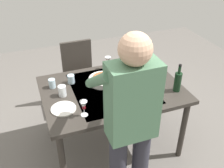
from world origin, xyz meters
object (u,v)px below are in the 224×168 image
object	(u,v)px
chair_near	(79,71)
person_server	(130,124)
wine_glass_right	(84,106)
water_cup_far_left	(124,75)
water_cup_near_left	(71,79)
water_cup_near_right	(62,91)
wine_glass_left	(108,61)
water_cup_far_right	(52,83)
wine_bottle	(178,81)
dinner_plate_near	(63,109)
dining_table	(112,94)
serving_bowl_pasta	(103,80)

from	to	relation	value
chair_near	person_server	size ratio (longest dim) A/B	0.54
wine_glass_right	water_cup_far_left	distance (m)	0.72
water_cup_near_left	water_cup_far_left	xyz separation A→B (m)	(-0.55, 0.11, 0.00)
water_cup_near_left	water_cup_near_right	bearing A→B (deg)	56.58
person_server	wine_glass_right	size ratio (longest dim) A/B	11.19
wine_glass_left	water_cup_far_right	world-z (taller)	wine_glass_left
wine_bottle	dinner_plate_near	distance (m)	1.14
dining_table	serving_bowl_pasta	size ratio (longest dim) A/B	4.71
chair_near	serving_bowl_pasta	bearing A→B (deg)	96.58
dining_table	chair_near	distance (m)	0.91
water_cup_near_left	dinner_plate_near	size ratio (longest dim) A/B	0.40
wine_glass_left	water_cup_near_right	size ratio (longest dim) A/B	1.38
wine_bottle	chair_near	bearing A→B (deg)	-57.45
dining_table	serving_bowl_pasta	xyz separation A→B (m)	(0.05, -0.14, 0.11)
chair_near	wine_glass_right	size ratio (longest dim) A/B	6.03
wine_glass_right	serving_bowl_pasta	size ratio (longest dim) A/B	0.50
dining_table	water_cup_near_right	size ratio (longest dim) A/B	12.89
person_server	wine_bottle	world-z (taller)	person_server
chair_near	water_cup_near_left	distance (m)	0.74
person_server	wine_glass_right	xyz separation A→B (m)	(0.24, -0.44, -0.08)
wine_glass_left	serving_bowl_pasta	bearing A→B (deg)	60.21
water_cup_far_right	serving_bowl_pasta	size ratio (longest dim) A/B	0.32
water_cup_near_left	water_cup_far_right	world-z (taller)	water_cup_far_right
wine_glass_left	serving_bowl_pasta	size ratio (longest dim) A/B	0.50
dining_table	water_cup_near_left	world-z (taller)	water_cup_near_left
person_server	water_cup_far_left	world-z (taller)	person_server
wine_glass_left	water_cup_far_left	xyz separation A→B (m)	(-0.09, 0.26, -0.06)
water_cup_near_left	water_cup_far_right	distance (m)	0.20
wine_glass_right	wine_bottle	bearing A→B (deg)	-176.72
wine_glass_left	water_cup_near_left	size ratio (longest dim) A/B	1.64
wine_glass_right	water_cup_far_left	xyz separation A→B (m)	(-0.56, -0.45, -0.06)
dining_table	wine_bottle	size ratio (longest dim) A/B	4.77
wine_glass_right	chair_near	bearing A→B (deg)	-101.46
chair_near	wine_bottle	distance (m)	1.41
person_server	wine_glass_right	world-z (taller)	person_server
wine_glass_right	water_cup_near_right	world-z (taller)	wine_glass_right
chair_near	serving_bowl_pasta	distance (m)	0.80
water_cup_near_right	water_cup_far_right	size ratio (longest dim) A/B	1.16
person_server	water_cup_near_right	distance (m)	0.89
water_cup_far_right	dinner_plate_near	bearing A→B (deg)	94.62
person_server	water_cup_near_left	bearing A→B (deg)	-77.08
wine_glass_left	water_cup_far_right	xyz separation A→B (m)	(0.67, 0.17, -0.06)
wine_bottle	serving_bowl_pasta	distance (m)	0.76
wine_glass_left	wine_glass_right	size ratio (longest dim) A/B	1.00
water_cup_near_right	dinner_plate_near	bearing A→B (deg)	80.49
wine_glass_left	water_cup_near_right	distance (m)	0.69
dining_table	wine_glass_left	bearing A→B (deg)	-103.79
dining_table	water_cup_near_left	distance (m)	0.46
serving_bowl_pasta	water_cup_near_left	bearing A→B (deg)	-18.69
water_cup_far_left	serving_bowl_pasta	size ratio (longest dim) A/B	0.32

